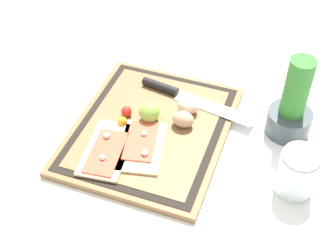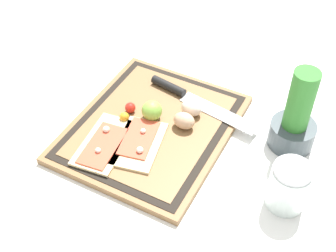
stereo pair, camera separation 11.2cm
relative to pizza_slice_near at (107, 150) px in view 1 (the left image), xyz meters
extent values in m
plane|color=white|center=(-0.11, 0.06, -0.03)|extent=(6.00, 6.00, 0.00)
cube|color=brown|center=(-0.11, 0.06, -0.02)|extent=(0.43, 0.36, 0.02)
cube|color=black|center=(-0.11, 0.06, -0.01)|extent=(0.41, 0.34, 0.00)
cube|color=brown|center=(-0.11, 0.06, -0.01)|extent=(0.37, 0.30, 0.00)
cube|color=beige|center=(0.00, 0.00, 0.00)|extent=(0.19, 0.12, 0.01)
cube|color=#D14C33|center=(0.01, 0.00, 0.00)|extent=(0.15, 0.08, 0.00)
sphere|color=silver|center=(-0.03, -0.02, 0.01)|extent=(0.02, 0.02, 0.02)
sphere|color=silver|center=(0.03, 0.00, 0.01)|extent=(0.01, 0.01, 0.01)
cube|color=beige|center=(-0.04, 0.07, 0.00)|extent=(0.18, 0.13, 0.01)
cube|color=#D14C33|center=(-0.05, 0.07, 0.00)|extent=(0.14, 0.09, 0.00)
sphere|color=silver|center=(-0.01, 0.09, 0.01)|extent=(0.02, 0.02, 0.02)
sphere|color=silver|center=(-0.07, 0.06, 0.01)|extent=(0.01, 0.01, 0.01)
cube|color=silver|center=(-0.22, 0.19, 0.00)|extent=(0.07, 0.22, 0.00)
cylinder|color=black|center=(-0.25, 0.04, 0.01)|extent=(0.04, 0.10, 0.02)
ellipsoid|color=tan|center=(-0.14, 0.14, 0.02)|extent=(0.04, 0.05, 0.04)
ellipsoid|color=beige|center=(-0.19, 0.13, 0.02)|extent=(0.04, 0.05, 0.04)
sphere|color=#7FB742|center=(-0.13, 0.05, 0.02)|extent=(0.05, 0.05, 0.05)
sphere|color=red|center=(-0.13, -0.01, 0.01)|extent=(0.03, 0.03, 0.03)
sphere|color=gold|center=(-0.09, 0.00, 0.01)|extent=(0.02, 0.02, 0.02)
cylinder|color=#3D474C|center=(-0.23, 0.38, 0.01)|extent=(0.11, 0.11, 0.06)
cylinder|color=#2D7528|center=(-0.23, 0.38, 0.10)|extent=(0.06, 0.06, 0.19)
cylinder|color=silver|center=(-0.05, 0.42, 0.03)|extent=(0.08, 0.08, 0.10)
cylinder|color=#D16023|center=(-0.05, 0.42, -0.01)|extent=(0.07, 0.07, 0.04)
cylinder|color=silver|center=(-0.05, 0.42, 0.08)|extent=(0.08, 0.08, 0.01)
camera|label=1|loc=(0.63, 0.37, 0.80)|focal=50.00mm
camera|label=2|loc=(0.59, 0.48, 0.80)|focal=50.00mm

